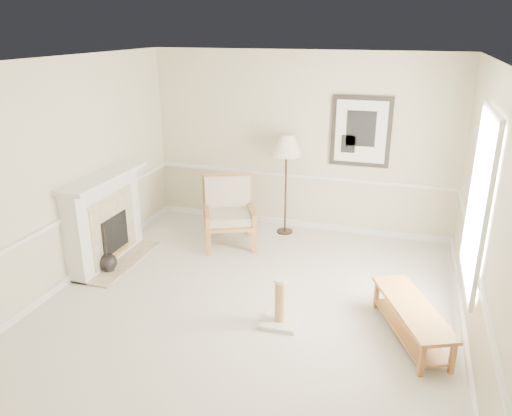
{
  "coord_description": "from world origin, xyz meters",
  "views": [
    {
      "loc": [
        1.69,
        -5.06,
        3.25
      ],
      "look_at": [
        -0.12,
        0.7,
        1.03
      ],
      "focal_mm": 35.0,
      "sensor_mm": 36.0,
      "label": 1
    }
  ],
  "objects_px": {
    "floor_vase": "(108,263)",
    "bench": "(411,316)",
    "armchair": "(229,209)",
    "scratching_post": "(280,310)",
    "floor_lamp": "(287,148)"
  },
  "relations": [
    {
      "from": "floor_vase",
      "to": "bench",
      "type": "xyz_separation_m",
      "value": [
        4.05,
        -0.36,
        0.13
      ]
    },
    {
      "from": "armchair",
      "to": "scratching_post",
      "type": "distance_m",
      "value": 2.47
    },
    {
      "from": "armchair",
      "to": "bench",
      "type": "xyz_separation_m",
      "value": [
        2.81,
        -1.85,
        -0.29
      ]
    },
    {
      "from": "floor_lamp",
      "to": "scratching_post",
      "type": "height_order",
      "value": "floor_lamp"
    },
    {
      "from": "floor_vase",
      "to": "scratching_post",
      "type": "xyz_separation_m",
      "value": [
        2.62,
        -0.53,
        0.04
      ]
    },
    {
      "from": "floor_lamp",
      "to": "armchair",
      "type": "bearing_deg",
      "value": -140.34
    },
    {
      "from": "bench",
      "to": "scratching_post",
      "type": "height_order",
      "value": "scratching_post"
    },
    {
      "from": "floor_lamp",
      "to": "scratching_post",
      "type": "distance_m",
      "value": 2.99
    },
    {
      "from": "armchair",
      "to": "floor_lamp",
      "type": "distance_m",
      "value": 1.32
    },
    {
      "from": "scratching_post",
      "to": "floor_lamp",
      "type": "bearing_deg",
      "value": 103.16
    },
    {
      "from": "floor_lamp",
      "to": "bench",
      "type": "distance_m",
      "value": 3.42
    },
    {
      "from": "floor_vase",
      "to": "armchair",
      "type": "bearing_deg",
      "value": 50.09
    },
    {
      "from": "floor_vase",
      "to": "floor_lamp",
      "type": "relative_size",
      "value": 0.45
    },
    {
      "from": "bench",
      "to": "armchair",
      "type": "bearing_deg",
      "value": 146.65
    },
    {
      "from": "bench",
      "to": "floor_vase",
      "type": "bearing_deg",
      "value": 174.96
    }
  ]
}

